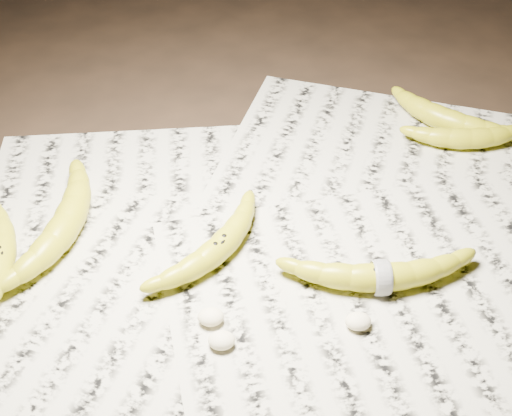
{
  "coord_description": "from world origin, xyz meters",
  "views": [
    {
      "loc": [
        -0.06,
        -0.68,
        0.66
      ],
      "look_at": [
        -0.02,
        0.01,
        0.05
      ],
      "focal_mm": 50.0,
      "sensor_mm": 36.0,
      "label": 1
    }
  ],
  "objects_px": {
    "banana_center": "(219,246)",
    "banana_taped": "(381,275)",
    "banana_upper_a": "(470,136)",
    "banana_upper_b": "(445,117)",
    "banana_left_b": "(66,222)"
  },
  "relations": [
    {
      "from": "banana_upper_a",
      "to": "banana_center",
      "type": "bearing_deg",
      "value": -149.62
    },
    {
      "from": "banana_upper_a",
      "to": "banana_upper_b",
      "type": "height_order",
      "value": "banana_upper_b"
    },
    {
      "from": "banana_center",
      "to": "banana_upper_b",
      "type": "height_order",
      "value": "banana_upper_b"
    },
    {
      "from": "banana_center",
      "to": "banana_taped",
      "type": "xyz_separation_m",
      "value": [
        0.2,
        -0.06,
        0.0
      ]
    },
    {
      "from": "banana_taped",
      "to": "banana_upper_b",
      "type": "height_order",
      "value": "same"
    },
    {
      "from": "banana_upper_b",
      "to": "banana_center",
      "type": "bearing_deg",
      "value": -103.55
    },
    {
      "from": "banana_center",
      "to": "banana_taped",
      "type": "distance_m",
      "value": 0.21
    },
    {
      "from": "banana_upper_b",
      "to": "banana_taped",
      "type": "bearing_deg",
      "value": -76.49
    },
    {
      "from": "banana_left_b",
      "to": "banana_upper_b",
      "type": "bearing_deg",
      "value": -54.65
    },
    {
      "from": "banana_upper_a",
      "to": "banana_upper_b",
      "type": "relative_size",
      "value": 0.94
    },
    {
      "from": "banana_taped",
      "to": "banana_upper_a",
      "type": "bearing_deg",
      "value": 55.39
    },
    {
      "from": "banana_upper_a",
      "to": "banana_upper_b",
      "type": "bearing_deg",
      "value": 117.93
    },
    {
      "from": "banana_left_b",
      "to": "banana_center",
      "type": "xyz_separation_m",
      "value": [
        0.2,
        -0.05,
        -0.0
      ]
    },
    {
      "from": "banana_center",
      "to": "banana_taped",
      "type": "relative_size",
      "value": 0.87
    },
    {
      "from": "banana_taped",
      "to": "banana_upper_a",
      "type": "xyz_separation_m",
      "value": [
        0.19,
        0.28,
        -0.0
      ]
    }
  ]
}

